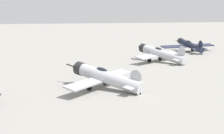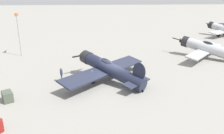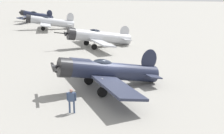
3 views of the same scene
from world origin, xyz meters
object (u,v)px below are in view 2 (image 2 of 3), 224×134
at_px(ground_crew_mechanic, 61,73).
at_px(airplane_mid_apron, 210,49).
at_px(airplane_foreground, 109,69).
at_px(windsock_mast, 17,16).
at_px(equipment_crate, 7,96).

bearing_deg(ground_crew_mechanic, airplane_mid_apron, 4.29).
height_order(airplane_mid_apron, ground_crew_mechanic, airplane_mid_apron).
bearing_deg(airplane_foreground, windsock_mast, 0.69).
height_order(ground_crew_mechanic, equipment_crate, ground_crew_mechanic).
xyz_separation_m(ground_crew_mechanic, windsock_mast, (7.71, -12.86, 5.06)).
height_order(airplane_mid_apron, equipment_crate, airplane_mid_apron).
relative_size(ground_crew_mechanic, equipment_crate, 1.14).
bearing_deg(windsock_mast, airplane_mid_apron, 168.90).
relative_size(ground_crew_mechanic, windsock_mast, 0.25).
height_order(airplane_foreground, airplane_mid_apron, airplane_foreground).
bearing_deg(airplane_mid_apron, windsock_mast, 35.15).
distance_m(airplane_mid_apron, equipment_crate, 27.99).
bearing_deg(airplane_mid_apron, airplane_foreground, 71.67).
bearing_deg(windsock_mast, equipment_crate, 101.07).
bearing_deg(equipment_crate, airplane_foreground, -158.53).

